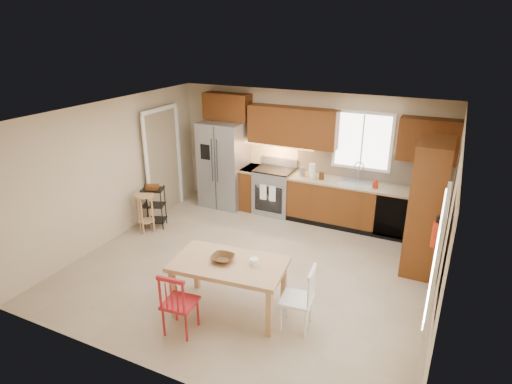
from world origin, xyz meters
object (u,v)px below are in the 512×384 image
Objects in this scene: chair_white at (297,298)px; dining_table at (229,287)px; pantry at (427,207)px; utility_cart at (154,207)px; range_stove at (274,191)px; table_bowl at (223,261)px; soap_bottle at (376,183)px; fire_extinguisher at (436,235)px; bar_stool at (146,213)px; chair_red at (180,302)px; refrigerator at (224,164)px; table_jar at (254,263)px.

dining_table is at bearing 86.71° from chair_white.
pantry reaches higher than chair_white.
utility_cart is (-2.57, 1.68, 0.04)m from dining_table.
range_stove is 2.45m from utility_cart.
pantry is 3.30m from table_bowl.
pantry reaches higher than soap_bottle.
bar_stool is at bearing 178.12° from fire_extinguisher.
range_stove is 0.44× the size of pantry.
fire_extinguisher is at bearing -26.73° from utility_cart.
pantry is 2.68m from chair_white.
dining_table is 2.96m from bar_stool.
fire_extinguisher is 3.45m from chair_red.
chair_white is (-1.28, -2.28, -0.61)m from pantry.
chair_white is (2.85, -3.21, -0.47)m from refrigerator.
fire_extinguisher is at bearing -8.65° from bar_stool.
soap_bottle is at bearing -2.40° from range_stove.
bar_stool reaches higher than dining_table.
utility_cart is at bearing -113.10° from refrigerator.
table_bowl is at bearing -36.84° from bar_stool.
table_bowl is 3.02m from utility_cart.
dining_table is 12.20× the size of table_jar.
pantry is at bearing 42.85° from chair_red.
utility_cart is (-4.80, -0.65, -0.64)m from pantry.
table_bowl reaches higher than dining_table.
soap_bottle is 3.52m from table_bowl.
table_bowl is (-2.32, -2.33, -0.31)m from pantry.
utility_cart is (-5.00, 0.40, -0.69)m from fire_extinguisher.
dining_table is at bearing -59.68° from refrigerator.
utility_cart is at bearing 140.53° from dining_table.
dining_table is (-2.23, -2.33, -0.68)m from pantry.
refrigerator is 3.81m from dining_table.
chair_white is (-1.48, -1.23, -0.66)m from fire_extinguisher.
range_stove is 1.04× the size of chair_white.
table_jar is at bearing -150.52° from fire_extinguisher.
chair_red is 0.76m from table_bowl.
bar_stool is at bearing 62.18° from chair_white.
fire_extinguisher is 2.85m from table_bowl.
refrigerator is at bearing 62.52° from bar_stool.
bar_stool is (-0.68, -1.81, -0.53)m from refrigerator.
range_stove reaches higher than utility_cart.
dining_table is 1.96× the size of bar_stool.
chair_red is 2.90× the size of table_bowl.
table_jar is (0.33, 0.09, 0.40)m from dining_table.
table_jar is (1.08, -3.22, 0.31)m from range_stove.
pantry is at bearing 45.12° from table_bowl.
fire_extinguisher is at bearing -32.62° from range_stove.
table_bowl is 0.43m from table_jar.
table_jar reaches higher than bar_stool.
table_bowl is (1.81, -3.26, -0.17)m from refrigerator.
refrigerator is 14.82× the size of table_jar.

